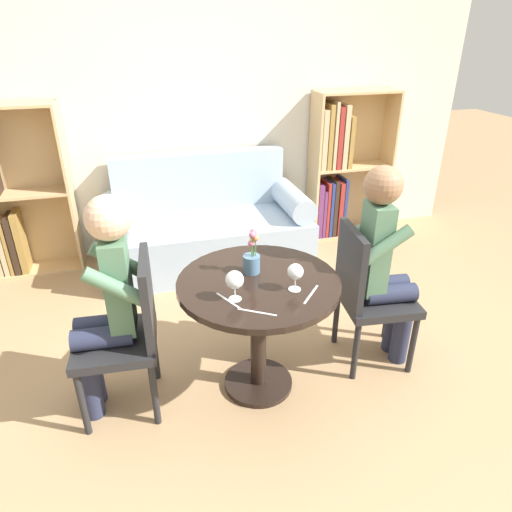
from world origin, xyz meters
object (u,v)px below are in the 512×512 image
Objects in this scene: couch at (207,229)px; wine_glass_left at (235,281)px; person_right at (385,263)px; chair_left at (128,330)px; wine_glass_right at (295,273)px; bookshelf_right at (339,170)px; person_left at (106,303)px; chair_right at (367,291)px; bookshelf_left at (9,202)px; flower_vase at (252,258)px.

couch reaches higher than wine_glass_left.
chair_left is at bearing 96.25° from person_right.
person_right is at bearing 16.68° from wine_glass_right.
bookshelf_right reaches higher than wine_glass_right.
couch is 1.80m from person_left.
bookshelf_right is 1.54× the size of chair_right.
couch is 1.75m from chair_left.
bookshelf_left is at bearing 56.93° from chair_right.
flower_vase is (0.68, 0.05, 0.30)m from chair_left.
bookshelf_left is at bearing -150.36° from chair_left.
chair_right is 0.66m from wine_glass_right.
chair_right is at bearing 94.64° from person_left.
chair_left is 1.38m from chair_right.
couch is at bearing 84.87° from wine_glass_left.
chair_left is (-2.04, -1.86, -0.17)m from bookshelf_right.
bookshelf_left is 2.92m from chair_right.
person_right is (-0.57, -1.86, 0.01)m from bookshelf_right.
bookshelf_right is 8.94× the size of wine_glass_left.
flower_vase is at bearing 93.73° from chair_right.
couch is at bearing 158.47° from person_left.
couch is 1.25× the size of bookshelf_right.
bookshelf_right is at bearing -0.07° from bookshelf_left.
chair_right is at bearing 20.67° from wine_glass_right.
person_left reaches higher than chair_right.
person_left is 4.81× the size of flower_vase.
person_left is (-0.09, 0.01, 0.18)m from chair_left.
bookshelf_left is 2.91m from bookshelf_right.
wine_glass_right is at bearing -55.71° from flower_vase.
bookshelf_left reaches higher than chair_right.
wine_glass_right is (0.93, -0.20, 0.14)m from person_left.
wine_glass_left is at bearing 108.04° from person_right.
chair_left is 0.20m from person_left.
flower_vase is (-0.78, 0.05, 0.12)m from person_right.
chair_left is (-0.69, -1.60, 0.18)m from couch.
chair_left is at bearing 167.31° from wine_glass_right.
person_right reaches higher than wine_glass_left.
person_left is at bearing 161.32° from wine_glass_left.
chair_left is at bearing 159.63° from wine_glass_left.
flower_vase is (-0.01, -1.55, 0.48)m from couch.
chair_left is (0.87, -1.86, -0.13)m from bookshelf_left.
bookshelf_left reaches higher than wine_glass_right.
chair_right is at bearing 13.89° from wine_glass_left.
chair_right is 0.73× the size of person_left.
person_right is 0.97m from wine_glass_left.
person_right is at bearing 94.04° from person_left.
person_left is (0.79, -1.85, 0.05)m from bookshelf_left.
person_left is at bearing -93.13° from chair_left.
bookshelf_left is at bearing 179.93° from bookshelf_right.
bookshelf_left is 2.99m from person_right.
flower_vase is at bearing -49.49° from bookshelf_left.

